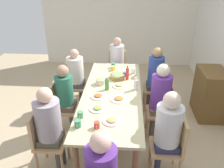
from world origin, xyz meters
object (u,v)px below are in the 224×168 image
Objects in this scene: chair_6 at (72,83)px; plate_0 at (112,121)px; bowl_0 at (117,76)px; bowl_1 at (101,81)px; chair_3 at (117,68)px; cup_5 at (125,74)px; chair_1 at (61,105)px; cup_2 at (78,124)px; cup_1 at (97,125)px; person_1 at (66,94)px; person_6 at (76,73)px; plate_4 at (97,108)px; person_4 at (155,74)px; person_7 at (168,128)px; chair_0 at (164,109)px; cup_6 at (113,68)px; plate_1 at (119,99)px; chair_4 at (159,86)px; person_3 at (117,61)px; bottle_0 at (127,73)px; person_0 at (160,95)px; cup_4 at (80,115)px; person_2 at (49,123)px; bottle_1 at (136,84)px; cup_3 at (133,71)px; chair_7 at (172,144)px; side_cabinet at (209,94)px; dining_table at (112,97)px; plate_3 at (119,85)px; bottle_2 at (107,84)px; cup_0 at (113,65)px; plate_2 at (98,96)px.

chair_6 is 1.83m from plate_0.
bowl_1 reaches higher than bowl_0.
plate_0 is 1.42× the size of bowl_1.
cup_5 is at bearing 10.82° from chair_3.
chair_1 reaches higher than cup_2.
person_1 is at bearing -145.50° from cup_1.
person_6 reaches higher than plate_4.
chair_1 is at bearing -62.63° from person_4.
person_7 is 1.46m from bowl_1.
chair_0 is 1.28m from cup_6.
cup_5 reaches higher than plate_1.
chair_4 is 1.00× the size of chair_6.
chair_1 reaches higher than bowl_1.
chair_0 is 0.74× the size of person_1.
cup_2 is at bearing 27.97° from chair_1.
person_3 is 5.25× the size of plate_0.
chair_1 is at bearing -41.87° from cup_6.
chair_6 is at bearing -107.02° from bottle_0.
cup_4 is at bearing -57.66° from person_0.
person_2 is at bearing -90.00° from person_7.
plate_0 is at bearing -19.83° from bottle_1.
cup_6 is (-0.13, -0.38, -0.01)m from cup_3.
cup_3 reaches higher than cup_5.
cup_5 is at bearing -137.80° from person_0.
chair_7 reaches higher than cup_2.
person_3 is 2.25m from cup_4.
bowl_0 reaches higher than plate_4.
person_0 is at bearing 0.11° from person_4.
side_cabinet is at bearing 82.42° from person_4.
cup_5 is (-1.51, 0.31, -0.00)m from cup_1.
cup_4 is at bearing 17.20° from chair_6.
dining_table is 1.11m from person_7.
chair_4 is at bearing 116.08° from chair_1.
person_2 is 5.68× the size of plate_3.
chair_3 is 1.56m from bottle_2.
bottle_2 is (0.66, -0.42, 0.06)m from cup_3.
person_3 is at bearing 174.67° from cup_0.
person_6 is (-0.82, -1.49, -0.04)m from person_0.
chair_6 is 8.46× the size of cup_5.
dining_table is 10.40× the size of plate_0.
chair_6 is 7.83× the size of cup_4.
cup_3 is (-0.90, 0.54, 0.04)m from plate_2.
chair_3 is at bearing -178.79° from plate_0.
cup_6 is (-0.27, -0.23, -0.00)m from cup_5.
person_7 is at bearing 42.39° from dining_table.
person_1 is at bearing -62.62° from chair_4.
cup_5 is 0.43× the size of bottle_0.
plate_2 is (0.15, -1.03, 0.28)m from chair_0.
chair_7 is 3.52× the size of plate_1.
cup_6 is at bearing -165.42° from bowl_0.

